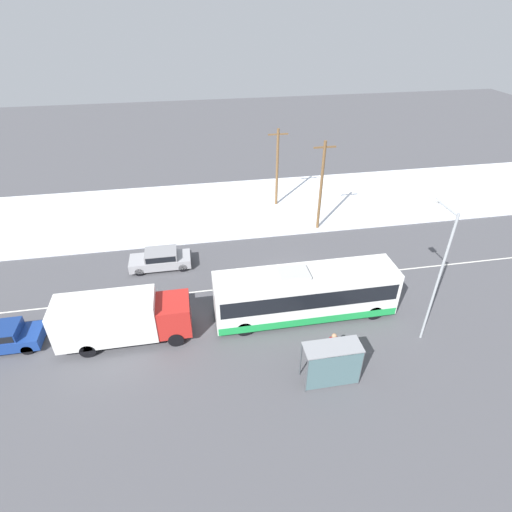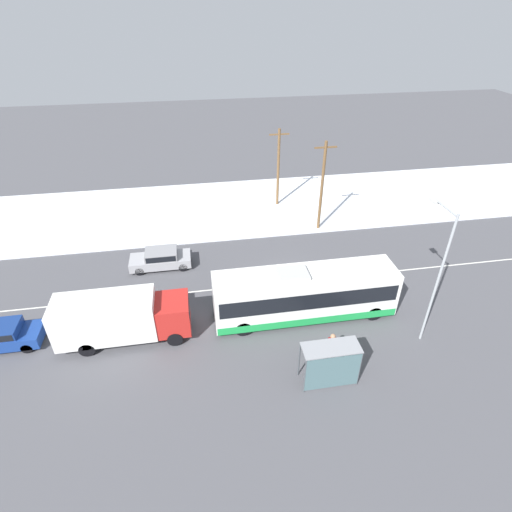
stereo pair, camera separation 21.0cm
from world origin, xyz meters
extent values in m
plane|color=#4C4C51|center=(0.00, 0.00, 0.00)|extent=(120.00, 120.00, 0.00)
cube|color=silver|center=(0.00, 12.42, 0.06)|extent=(80.00, 12.10, 0.12)
cube|color=silver|center=(0.00, 0.00, 0.00)|extent=(60.00, 0.12, 0.00)
cube|color=white|center=(0.05, -3.49, 1.72)|extent=(11.16, 2.55, 2.90)
cube|color=black|center=(0.05, -3.49, 2.07)|extent=(10.72, 2.57, 1.10)
cube|color=green|center=(0.05, -3.49, 0.54)|extent=(11.05, 2.57, 0.52)
cube|color=#B2B2B2|center=(-0.79, -3.49, 3.29)|extent=(1.80, 1.40, 0.24)
cylinder|color=black|center=(4.23, -4.63, 0.50)|extent=(1.00, 0.28, 1.00)
cylinder|color=black|center=(4.23, -2.36, 0.50)|extent=(1.00, 0.28, 1.00)
cylinder|color=black|center=(-3.93, -4.63, 0.50)|extent=(1.00, 0.28, 1.00)
cylinder|color=black|center=(-3.93, -2.36, 0.50)|extent=(1.00, 0.28, 1.00)
cube|color=silver|center=(-11.67, -3.76, 1.73)|extent=(5.57, 2.30, 2.48)
cube|color=red|center=(-7.93, -3.76, 1.46)|extent=(1.90, 2.18, 1.93)
cube|color=black|center=(-7.00, -3.76, 1.85)|extent=(0.06, 1.95, 0.85)
cylinder|color=black|center=(-7.93, -4.78, 0.45)|extent=(0.90, 0.26, 0.90)
cylinder|color=black|center=(-7.93, -2.74, 0.45)|extent=(0.90, 0.26, 0.90)
cylinder|color=black|center=(-12.78, -4.78, 0.45)|extent=(0.90, 0.26, 0.90)
cylinder|color=black|center=(-12.78, -2.74, 0.45)|extent=(0.90, 0.26, 0.90)
cube|color=#9E9EA3|center=(-8.98, 3.43, 0.55)|extent=(4.41, 1.80, 0.65)
cube|color=gray|center=(-8.87, 3.43, 1.14)|extent=(2.29, 1.66, 0.54)
cube|color=black|center=(-8.87, 3.43, 1.15)|extent=(2.11, 1.69, 0.43)
cylinder|color=black|center=(-10.49, 2.64, 0.32)|extent=(0.64, 0.22, 0.64)
cylinder|color=black|center=(-10.49, 4.22, 0.32)|extent=(0.64, 0.22, 0.64)
cylinder|color=black|center=(-7.38, 2.64, 0.32)|extent=(0.64, 0.22, 0.64)
cylinder|color=black|center=(-7.38, 4.22, 0.32)|extent=(0.64, 0.22, 0.64)
cube|color=navy|center=(-17.55, -3.20, 0.58)|extent=(4.08, 1.80, 0.72)
cylinder|color=black|center=(-16.20, -3.99, 0.32)|extent=(0.64, 0.22, 0.64)
cylinder|color=black|center=(-16.20, -2.41, 0.32)|extent=(0.64, 0.22, 0.64)
cylinder|color=#23232D|center=(0.45, -7.27, 0.42)|extent=(0.13, 0.13, 0.83)
cylinder|color=#23232D|center=(0.71, -7.27, 0.42)|extent=(0.13, 0.13, 0.83)
cube|color=maroon|center=(0.58, -7.27, 1.18)|extent=(0.43, 0.24, 0.69)
sphere|color=tan|center=(0.58, -7.27, 1.67)|extent=(0.29, 0.29, 0.29)
cylinder|color=maroon|center=(0.31, -7.27, 1.14)|extent=(0.11, 0.11, 0.65)
cylinder|color=maroon|center=(0.85, -7.27, 1.14)|extent=(0.11, 0.11, 0.65)
cube|color=gray|center=(-0.06, -8.67, 2.37)|extent=(2.93, 1.20, 0.06)
cube|color=slate|center=(-0.06, -9.25, 1.20)|extent=(2.82, 0.04, 2.16)
cylinder|color=#474C51|center=(-1.49, -8.11, 1.17)|extent=(0.08, 0.08, 2.34)
cylinder|color=#474C51|center=(1.37, -8.11, 1.17)|extent=(0.08, 0.08, 2.34)
cylinder|color=#474C51|center=(-1.49, -9.23, 1.17)|extent=(0.08, 0.08, 2.34)
cylinder|color=#474C51|center=(1.37, -9.23, 1.17)|extent=(0.08, 0.08, 2.34)
cylinder|color=#9EA3A8|center=(6.34, -6.67, 4.11)|extent=(0.14, 0.14, 8.22)
cylinder|color=#9EA3A8|center=(6.34, -5.66, 8.07)|extent=(0.10, 2.03, 0.10)
cube|color=silver|center=(6.34, -4.64, 8.00)|extent=(0.36, 0.60, 0.16)
cylinder|color=brown|center=(4.25, 7.07, 3.84)|extent=(0.24, 0.24, 7.69)
cube|color=brown|center=(4.25, 7.07, 7.19)|extent=(1.80, 0.12, 0.12)
cylinder|color=brown|center=(1.74, 12.27, 3.66)|extent=(0.24, 0.24, 7.31)
cube|color=brown|center=(1.74, 12.27, 6.81)|extent=(1.80, 0.12, 0.12)
camera|label=1|loc=(-6.29, -21.86, 17.02)|focal=28.00mm
camera|label=2|loc=(-6.08, -21.90, 17.02)|focal=28.00mm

